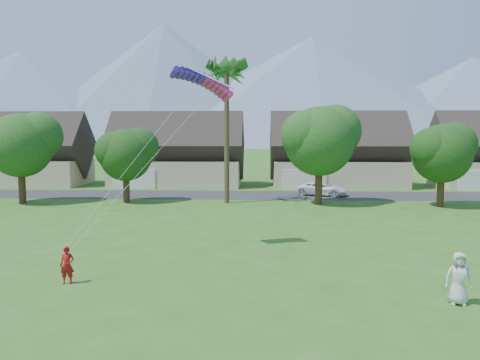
# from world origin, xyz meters

# --- Properties ---
(ground) EXTENTS (500.00, 500.00, 0.00)m
(ground) POSITION_xyz_m (0.00, 0.00, 0.00)
(ground) COLOR #2D6019
(ground) RESTS_ON ground
(street) EXTENTS (90.00, 7.00, 0.01)m
(street) POSITION_xyz_m (0.00, 34.00, 0.01)
(street) COLOR #2D2D30
(street) RESTS_ON ground
(kite_flyer) EXTENTS (0.60, 0.43, 1.53)m
(kite_flyer) POSITION_xyz_m (-6.74, 5.53, 0.76)
(kite_flyer) COLOR #A31213
(kite_flyer) RESTS_ON ground
(watcher) EXTENTS (1.01, 0.75, 1.87)m
(watcher) POSITION_xyz_m (7.98, 3.90, 0.94)
(watcher) COLOR silver
(watcher) RESTS_ON ground
(parked_car) EXTENTS (5.44, 3.96, 1.37)m
(parked_car) POSITION_xyz_m (7.11, 34.00, 0.69)
(parked_car) COLOR white
(parked_car) RESTS_ON ground
(mountain_ridge) EXTENTS (540.00, 240.00, 70.00)m
(mountain_ridge) POSITION_xyz_m (10.40, 260.00, 29.07)
(mountain_ridge) COLOR slate
(mountain_ridge) RESTS_ON ground
(houses_row) EXTENTS (72.75, 8.19, 8.86)m
(houses_row) POSITION_xyz_m (0.49, 42.99, 3.44)
(houses_row) COLOR beige
(houses_row) RESTS_ON ground
(tree_row) EXTENTS (62.27, 6.67, 8.45)m
(tree_row) POSITION_xyz_m (-1.14, 27.92, 4.89)
(tree_row) COLOR #47301C
(tree_row) RESTS_ON ground
(fan_palm) EXTENTS (3.00, 3.00, 13.80)m
(fan_palm) POSITION_xyz_m (-2.00, 28.50, 11.80)
(fan_palm) COLOR #4C3D26
(fan_palm) RESTS_ON ground
(parafoil_kite) EXTENTS (3.44, 1.45, 0.50)m
(parafoil_kite) POSITION_xyz_m (-1.96, 11.68, 8.77)
(parafoil_kite) COLOR #3717AE
(parafoil_kite) RESTS_ON ground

